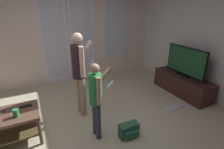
{
  "coord_description": "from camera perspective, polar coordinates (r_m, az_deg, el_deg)",
  "views": [
    {
      "loc": [
        -0.49,
        -2.14,
        1.89
      ],
      "look_at": [
        0.75,
        0.42,
        0.77
      ],
      "focal_mm": 27.46,
      "sensor_mm": 36.0,
      "label": 1
    }
  ],
  "objects": [
    {
      "name": "flat_screen_tv",
      "position": [
        4.11,
        23.31,
        3.97
      ],
      "size": [
        0.08,
        1.02,
        0.66
      ],
      "color": "black",
      "rests_on": "tv_stand"
    },
    {
      "name": "wall_right_plain",
      "position": [
        4.02,
        32.03,
        11.18
      ],
      "size": [
        0.06,
        4.77,
        2.77
      ],
      "color": "silver",
      "rests_on": "ground_plane"
    },
    {
      "name": "person_adult",
      "position": [
        3.01,
        -10.65,
        2.03
      ],
      "size": [
        0.48,
        0.43,
        1.51
      ],
      "color": "tan",
      "rests_on": "ground_plane"
    },
    {
      "name": "backpack",
      "position": [
        2.8,
        5.66,
        -18.03
      ],
      "size": [
        0.31,
        0.18,
        0.22
      ],
      "color": "#306144",
      "rests_on": "ground_plane"
    },
    {
      "name": "coffee_table",
      "position": [
        2.98,
        -33.18,
        -13.67
      ],
      "size": [
        1.05,
        0.57,
        0.47
      ],
      "color": "brown",
      "rests_on": "ground_plane"
    },
    {
      "name": "tv_remote_black",
      "position": [
        2.97,
        -26.76,
        -9.28
      ],
      "size": [
        0.17,
        0.05,
        0.02
      ],
      "primitive_type": "cube",
      "rotation": [
        0.0,
        0.0,
        0.0
      ],
      "color": "black",
      "rests_on": "coffee_table"
    },
    {
      "name": "cup_near_edge",
      "position": [
        2.76,
        -29.34,
        -11.11
      ],
      "size": [
        0.08,
        0.08,
        0.11
      ],
      "primitive_type": "cylinder",
      "color": "#2C8C4E",
      "rests_on": "coffee_table"
    },
    {
      "name": "tv_stand",
      "position": [
        4.29,
        22.29,
        -3.05
      ],
      "size": [
        0.46,
        1.4,
        0.44
      ],
      "color": "#371F1C",
      "rests_on": "ground_plane"
    },
    {
      "name": "loose_keyboard",
      "position": [
        3.72,
        20.27,
        -10.23
      ],
      "size": [
        0.45,
        0.17,
        0.02
      ],
      "color": "white",
      "rests_on": "ground_plane"
    },
    {
      "name": "wall_back_with_doors",
      "position": [
        4.56,
        -18.87,
        13.78
      ],
      "size": [
        5.8,
        0.09,
        2.8
      ],
      "color": "silver",
      "rests_on": "ground_plane"
    },
    {
      "name": "ground_plane",
      "position": [
        2.9,
        -10.37,
        -19.77
      ],
      "size": [
        5.8,
        4.77,
        0.02
      ],
      "primitive_type": "cube",
      "color": "#BEB894"
    },
    {
      "name": "person_child",
      "position": [
        2.48,
        -5.25,
        -6.86
      ],
      "size": [
        0.46,
        0.33,
        1.19
      ],
      "color": "#3A405B",
      "rests_on": "ground_plane"
    }
  ]
}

